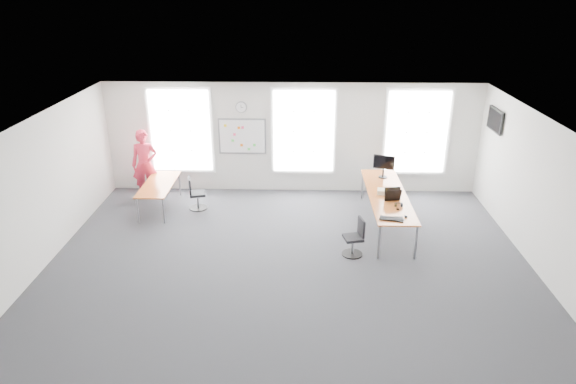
{
  "coord_description": "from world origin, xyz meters",
  "views": [
    {
      "loc": [
        0.23,
        -9.28,
        5.48
      ],
      "look_at": [
        -0.05,
        1.2,
        1.1
      ],
      "focal_mm": 32.0,
      "sensor_mm": 36.0,
      "label": 1
    }
  ],
  "objects_px": {
    "desk_left": "(159,186)",
    "keyboard": "(392,219)",
    "desk_right": "(387,196)",
    "headphones": "(398,205)",
    "chair_right": "(355,239)",
    "person": "(145,164)",
    "chair_left": "(195,195)",
    "monitor": "(384,164)"
  },
  "relations": [
    {
      "from": "keyboard",
      "to": "monitor",
      "type": "xyz_separation_m",
      "value": [
        0.17,
        2.45,
        0.34
      ]
    },
    {
      "from": "desk_left",
      "to": "desk_right",
      "type": "bearing_deg",
      "value": -8.4
    },
    {
      "from": "desk_right",
      "to": "headphones",
      "type": "distance_m",
      "value": 0.74
    },
    {
      "from": "chair_right",
      "to": "person",
      "type": "relative_size",
      "value": 0.45
    },
    {
      "from": "chair_right",
      "to": "keyboard",
      "type": "relative_size",
      "value": 1.66
    },
    {
      "from": "desk_right",
      "to": "monitor",
      "type": "xyz_separation_m",
      "value": [
        0.05,
        1.07,
        0.41
      ]
    },
    {
      "from": "chair_right",
      "to": "person",
      "type": "bearing_deg",
      "value": -132.55
    },
    {
      "from": "desk_left",
      "to": "headphones",
      "type": "height_order",
      "value": "headphones"
    },
    {
      "from": "chair_right",
      "to": "keyboard",
      "type": "xyz_separation_m",
      "value": [
        0.75,
        0.06,
        0.46
      ]
    },
    {
      "from": "desk_right",
      "to": "desk_left",
      "type": "distance_m",
      "value": 5.69
    },
    {
      "from": "desk_left",
      "to": "monitor",
      "type": "relative_size",
      "value": 3.15
    },
    {
      "from": "chair_right",
      "to": "chair_left",
      "type": "xyz_separation_m",
      "value": [
        -3.85,
        2.27,
        0.01
      ]
    },
    {
      "from": "desk_left",
      "to": "keyboard",
      "type": "height_order",
      "value": "keyboard"
    },
    {
      "from": "chair_right",
      "to": "desk_right",
      "type": "bearing_deg",
      "value": 135.91
    },
    {
      "from": "chair_left",
      "to": "person",
      "type": "xyz_separation_m",
      "value": [
        -1.45,
        0.73,
        0.56
      ]
    },
    {
      "from": "chair_right",
      "to": "person",
      "type": "height_order",
      "value": "person"
    },
    {
      "from": "person",
      "to": "monitor",
      "type": "height_order",
      "value": "person"
    },
    {
      "from": "person",
      "to": "chair_left",
      "type": "bearing_deg",
      "value": -37.4
    },
    {
      "from": "chair_left",
      "to": "person",
      "type": "relative_size",
      "value": 0.46
    },
    {
      "from": "monitor",
      "to": "chair_right",
      "type": "bearing_deg",
      "value": -91.46
    },
    {
      "from": "desk_left",
      "to": "keyboard",
      "type": "distance_m",
      "value": 5.94
    },
    {
      "from": "desk_right",
      "to": "chair_right",
      "type": "bearing_deg",
      "value": -121.07
    },
    {
      "from": "chair_left",
      "to": "headphones",
      "type": "distance_m",
      "value": 5.11
    },
    {
      "from": "chair_right",
      "to": "headphones",
      "type": "height_order",
      "value": "headphones"
    },
    {
      "from": "chair_left",
      "to": "keyboard",
      "type": "bearing_deg",
      "value": -130.24
    },
    {
      "from": "desk_left",
      "to": "keyboard",
      "type": "xyz_separation_m",
      "value": [
        5.51,
        -2.21,
        0.2
      ]
    },
    {
      "from": "desk_left",
      "to": "chair_right",
      "type": "xyz_separation_m",
      "value": [
        4.76,
        -2.27,
        -0.26
      ]
    },
    {
      "from": "chair_left",
      "to": "person",
      "type": "distance_m",
      "value": 1.71
    },
    {
      "from": "chair_right",
      "to": "keyboard",
      "type": "height_order",
      "value": "same"
    },
    {
      "from": "person",
      "to": "monitor",
      "type": "xyz_separation_m",
      "value": [
        6.21,
        -0.49,
        0.23
      ]
    },
    {
      "from": "person",
      "to": "headphones",
      "type": "xyz_separation_m",
      "value": [
        6.29,
        -2.28,
        -0.08
      ]
    },
    {
      "from": "chair_right",
      "to": "chair_left",
      "type": "relative_size",
      "value": 0.98
    },
    {
      "from": "desk_right",
      "to": "chair_left",
      "type": "xyz_separation_m",
      "value": [
        -4.71,
        0.83,
        -0.38
      ]
    },
    {
      "from": "keyboard",
      "to": "monitor",
      "type": "relative_size",
      "value": 0.85
    },
    {
      "from": "monitor",
      "to": "keyboard",
      "type": "bearing_deg",
      "value": -75.29
    },
    {
      "from": "chair_right",
      "to": "headphones",
      "type": "distance_m",
      "value": 1.32
    },
    {
      "from": "desk_right",
      "to": "person",
      "type": "bearing_deg",
      "value": 165.79
    },
    {
      "from": "chair_right",
      "to": "headphones",
      "type": "relative_size",
      "value": 4.79
    },
    {
      "from": "desk_left",
      "to": "person",
      "type": "bearing_deg",
      "value": 126.06
    },
    {
      "from": "desk_right",
      "to": "desk_left",
      "type": "relative_size",
      "value": 1.78
    },
    {
      "from": "chair_right",
      "to": "headphones",
      "type": "xyz_separation_m",
      "value": [
        1.0,
        0.71,
        0.49
      ]
    },
    {
      "from": "person",
      "to": "headphones",
      "type": "bearing_deg",
      "value": -30.54
    }
  ]
}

